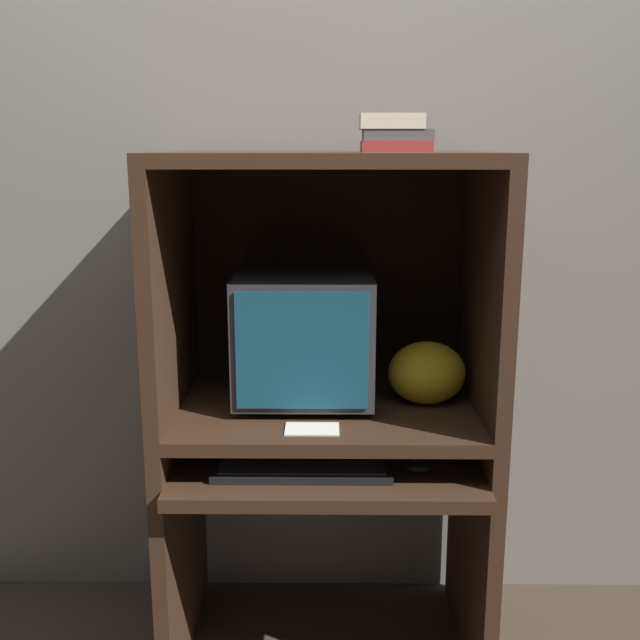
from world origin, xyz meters
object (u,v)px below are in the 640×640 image
Objects in this scene: crt_monitor at (304,335)px; keyboard at (302,469)px; mouse at (419,467)px; book_stack at (394,133)px; snack_bag at (427,373)px.

keyboard is at bearing -89.99° from crt_monitor.
crt_monitor reaches higher than mouse.
crt_monitor is 2.02× the size of book_stack.
book_stack is (0.24, -0.00, 0.56)m from crt_monitor.
mouse is at bearing -101.47° from snack_bag.
snack_bag is (0.35, 0.21, 0.20)m from keyboard.
keyboard is 0.45m from snack_bag.
keyboard is 6.95× the size of mouse.
book_stack reaches higher than crt_monitor.
mouse is 0.89m from book_stack.
keyboard is 2.42× the size of book_stack.
keyboard is 0.31m from mouse.
book_stack is (-0.06, 0.23, 0.86)m from mouse.
snack_bag is (0.35, -0.03, -0.10)m from crt_monitor.
crt_monitor is 5.80× the size of mouse.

